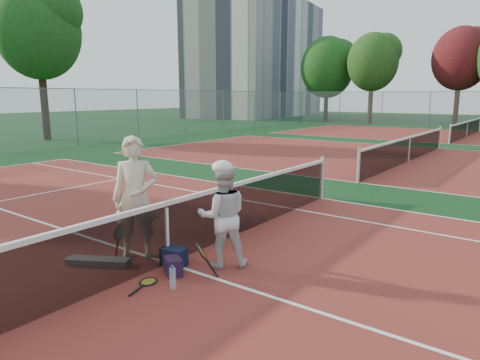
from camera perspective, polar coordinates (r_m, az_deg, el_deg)
name	(u,v)px	position (r m, az deg, el deg)	size (l,w,h in m)	color
ground	(168,263)	(7.02, -9.59, -10.92)	(130.00, 130.00, 0.00)	#0E3315
court_main	(168,263)	(7.02, -9.59, -10.90)	(23.77, 10.97, 0.01)	maroon
court_far_a	(408,161)	(18.77, 21.51, 2.35)	(23.77, 10.97, 0.01)	maroon
court_far_b	(466,137)	(31.94, 27.93, 5.15)	(23.77, 10.97, 0.01)	maroon
net_main	(167,233)	(6.85, -9.73, -6.96)	(0.10, 10.98, 1.02)	black
net_far_a	(409,149)	(18.71, 21.62, 3.88)	(0.10, 10.98, 1.02)	black
net_far_b	(467,129)	(31.90, 28.02, 6.05)	(0.10, 10.98, 1.02)	black
fence_left	(38,119)	(23.61, -25.30, 7.36)	(54.50, 0.06, 3.00)	slate
apartment_block	(259,58)	(58.70, 2.53, 15.89)	(10.00, 22.00, 15.00)	beige
player_a	(136,198)	(7.11, -13.76, -2.34)	(0.73, 0.48, 2.00)	beige
player_b	(223,216)	(6.60, -2.31, -4.82)	(0.78, 0.61, 1.61)	silver
racket_red	(119,242)	(7.27, -15.78, -7.91)	(0.15, 0.27, 0.59)	maroon
racket_black_held	(201,261)	(6.34, -5.19, -10.69)	(0.33, 0.27, 0.53)	black
racket_spare	(148,282)	(6.40, -12.13, -13.11)	(0.60, 0.27, 0.03)	black
sports_bag_navy	(174,257)	(6.86, -8.78, -10.10)	(0.37, 0.26, 0.30)	black
sports_bag_purple	(173,266)	(6.56, -8.90, -11.29)	(0.32, 0.22, 0.26)	black
net_cover_canvas	(98,262)	(7.22, -18.42, -10.28)	(1.00, 0.23, 0.11)	slate
water_bottle	(173,279)	(6.10, -8.97, -12.87)	(0.09, 0.09, 0.30)	#C9DFFF
tree_back_0	(327,68)	(46.49, 11.57, 14.48)	(5.44, 5.44, 8.65)	#382314
tree_back_1	(373,62)	(43.67, 17.27, 14.75)	(4.74, 4.74, 8.50)	#382314
tree_back_maroon	(461,59)	(43.81, 27.36, 14.16)	(4.85, 4.85, 8.66)	#382314
tree_left_1	(38,32)	(28.66, -25.31, 17.43)	(4.79, 4.79, 9.05)	#382314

